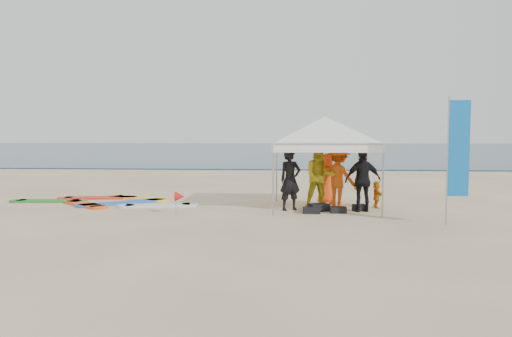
{
  "coord_description": "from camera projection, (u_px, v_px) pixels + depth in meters",
  "views": [
    {
      "loc": [
        1.75,
        -12.77,
        2.28
      ],
      "look_at": [
        0.63,
        2.6,
        1.2
      ],
      "focal_mm": 35.0,
      "sensor_mm": 36.0,
      "label": 1
    }
  ],
  "objects": [
    {
      "name": "ground",
      "position": [
        225.0,
        221.0,
        12.99
      ],
      "size": [
        120.0,
        120.0,
        0.0
      ],
      "primitive_type": "plane",
      "color": "beige",
      "rests_on": "ground"
    },
    {
      "name": "ocean",
      "position": [
        281.0,
        149.0,
        72.68
      ],
      "size": [
        160.0,
        84.0,
        0.08
      ],
      "primitive_type": "cube",
      "color": "#0C2633",
      "rests_on": "ground"
    },
    {
      "name": "shoreline_foam",
      "position": [
        264.0,
        170.0,
        31.1
      ],
      "size": [
        160.0,
        1.2,
        0.01
      ],
      "primitive_type": "cube",
      "color": "silver",
      "rests_on": "ground"
    },
    {
      "name": "person_black_a",
      "position": [
        290.0,
        180.0,
        14.78
      ],
      "size": [
        0.79,
        0.69,
        1.82
      ],
      "primitive_type": "imported",
      "rotation": [
        0.0,
        0.0,
        0.46
      ],
      "color": "black",
      "rests_on": "ground"
    },
    {
      "name": "person_yellow",
      "position": [
        320.0,
        177.0,
        15.06
      ],
      "size": [
        1.05,
        0.87,
        1.96
      ],
      "primitive_type": "imported",
      "rotation": [
        0.0,
        0.0,
        0.14
      ],
      "color": "gold",
      "rests_on": "ground"
    },
    {
      "name": "person_orange_a",
      "position": [
        339.0,
        177.0,
        15.29
      ],
      "size": [
        1.39,
        1.34,
        1.9
      ],
      "primitive_type": "imported",
      "rotation": [
        0.0,
        0.0,
        2.43
      ],
      "color": "#D25112",
      "rests_on": "ground"
    },
    {
      "name": "person_black_b",
      "position": [
        363.0,
        180.0,
        14.52
      ],
      "size": [
        1.15,
        0.68,
        1.84
      ],
      "primitive_type": "imported",
      "rotation": [
        0.0,
        0.0,
        3.36
      ],
      "color": "black",
      "rests_on": "ground"
    },
    {
      "name": "person_orange_b",
      "position": [
        327.0,
        179.0,
        15.98
      ],
      "size": [
        0.85,
        0.59,
        1.66
      ],
      "primitive_type": "imported",
      "rotation": [
        0.0,
        0.0,
        3.23
      ],
      "color": "#FF5516",
      "rests_on": "ground"
    },
    {
      "name": "person_seated",
      "position": [
        377.0,
        195.0,
        15.29
      ],
      "size": [
        0.33,
        0.79,
        0.83
      ],
      "primitive_type": "imported",
      "rotation": [
        0.0,
        0.0,
        1.69
      ],
      "color": "orange",
      "rests_on": "ground"
    },
    {
      "name": "canopy_tent",
      "position": [
        325.0,
        117.0,
        15.07
      ],
      "size": [
        4.24,
        4.24,
        3.2
      ],
      "color": "#A5A5A8",
      "rests_on": "ground"
    },
    {
      "name": "feather_flag",
      "position": [
        458.0,
        150.0,
        12.29
      ],
      "size": [
        0.54,
        0.04,
        3.19
      ],
      "color": "#A5A5A8",
      "rests_on": "ground"
    },
    {
      "name": "marker_pennant",
      "position": [
        180.0,
        197.0,
        14.15
      ],
      "size": [
        0.28,
        0.28,
        0.64
      ],
      "color": "#A5A5A8",
      "rests_on": "ground"
    },
    {
      "name": "gear_pile",
      "position": [
        327.0,
        209.0,
        14.52
      ],
      "size": [
        1.88,
        0.88,
        0.22
      ],
      "color": "black",
      "rests_on": "ground"
    },
    {
      "name": "surfboard_spread",
      "position": [
        109.0,
        201.0,
        16.52
      ],
      "size": [
        5.99,
        3.08,
        0.07
      ],
      "color": "#217929",
      "rests_on": "ground"
    }
  ]
}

